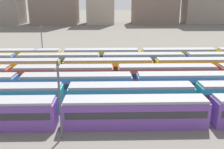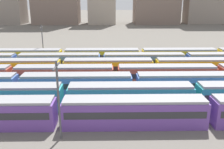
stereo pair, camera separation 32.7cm
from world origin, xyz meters
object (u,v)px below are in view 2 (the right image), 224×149
train_track_1 (130,96)px  train_track_4 (108,68)px  train_track_5 (144,61)px  train_track_2 (77,85)px  train_track_3 (166,75)px  catenary_pole_0 (58,97)px  catenary_pole_1 (43,41)px  train_track_6 (217,56)px

train_track_1 → train_track_4: same height
train_track_1 → train_track_5: 21.36m
train_track_2 → train_track_3: size_ratio=0.60×
train_track_3 → train_track_1: bearing=-126.3°
train_track_3 → catenary_pole_0: size_ratio=10.10×
train_track_2 → train_track_3: (16.00, 5.20, 0.00)m
train_track_1 → catenary_pole_1: (-19.52, 28.76, 3.27)m
train_track_1 → train_track_4: 15.92m
train_track_2 → train_track_3: bearing=18.0°
train_track_4 → catenary_pole_1: bearing=141.2°
train_track_1 → catenary_pole_0: 12.33m
train_track_1 → train_track_4: (-3.15, 15.60, 0.00)m
train_track_2 → train_track_4: (5.21, 10.40, 0.00)m
train_track_2 → train_track_5: same height
train_track_5 → train_track_6: 19.53m
train_track_4 → catenary_pole_1: (-16.36, 13.16, 3.27)m
catenary_pole_1 → catenary_pole_0: bearing=-73.7°
train_track_4 → catenary_pole_0: 24.53m
train_track_4 → catenary_pole_1: catenary_pole_1 is taller
train_track_2 → train_track_6: 38.22m
train_track_6 → catenary_pole_0: (-32.43, -34.07, 3.26)m
train_track_4 → train_track_6: size_ratio=0.50×
catenary_pole_1 → train_track_5: bearing=-18.1°
train_track_2 → train_track_5: (13.24, 15.60, 0.00)m
train_track_1 → train_track_5: bearing=76.8°
train_track_3 → catenary_pole_0: bearing=-131.5°
train_track_2 → catenary_pole_1: catenary_pole_1 is taller
train_track_1 → train_track_2: (-8.36, 5.20, 0.00)m
catenary_pole_0 → catenary_pole_1: size_ratio=1.00×
train_track_1 → train_track_4: bearing=101.4°
catenary_pole_1 → train_track_4: bearing=-38.8°
train_track_3 → train_track_5: 10.76m
train_track_1 → train_track_2: 9.85m
catenary_pole_0 → catenary_pole_1: 38.38m
train_track_2 → train_track_5: 20.46m
train_track_1 → train_track_3: (7.63, 10.40, 0.00)m
train_track_3 → catenary_pole_1: catenary_pole_1 is taller
train_track_6 → catenary_pole_1: catenary_pole_1 is taller
train_track_4 → catenary_pole_0: catenary_pole_0 is taller
train_track_1 → train_track_5: (4.88, 20.80, 0.00)m
train_track_1 → train_track_6: 35.18m
train_track_1 → catenary_pole_1: 34.91m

